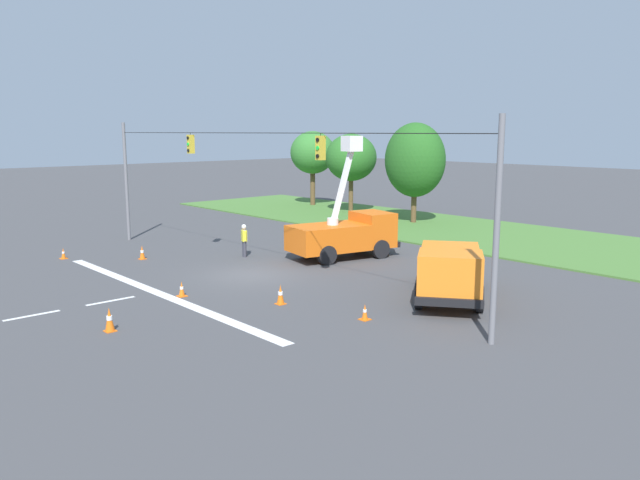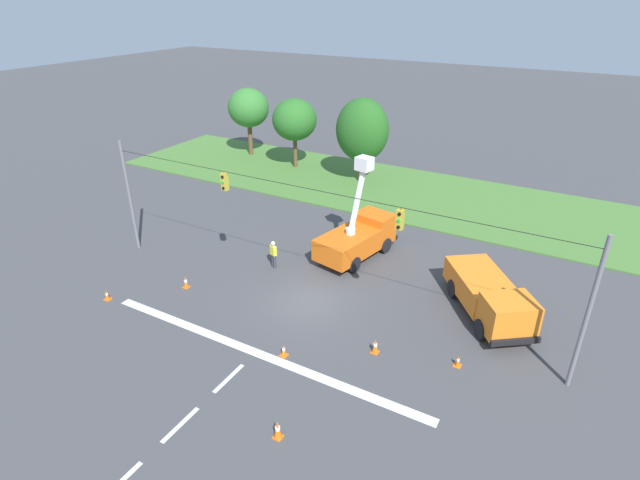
% 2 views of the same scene
% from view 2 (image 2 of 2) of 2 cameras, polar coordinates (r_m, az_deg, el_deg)
% --- Properties ---
extents(ground_plane, '(200.00, 200.00, 0.00)m').
position_cam_2_polar(ground_plane, '(27.45, -1.34, -7.07)').
color(ground_plane, '#424244').
extents(grass_verge, '(56.00, 12.00, 0.10)m').
position_cam_2_polar(grass_verge, '(42.19, 11.23, 5.07)').
color(grass_verge, '#477533').
rests_on(grass_verge, ground).
extents(lane_markings, '(17.60, 15.25, 0.01)m').
position_cam_2_polar(lane_markings, '(23.34, -9.57, -14.56)').
color(lane_markings, silver).
rests_on(lane_markings, ground).
extents(signal_gantry, '(26.20, 0.33, 7.20)m').
position_cam_2_polar(signal_gantry, '(25.35, -1.51, 0.96)').
color(signal_gantry, slate).
rests_on(signal_gantry, ground).
extents(tree_far_west, '(4.11, 3.91, 6.70)m').
position_cam_2_polar(tree_far_west, '(51.38, -8.19, 14.70)').
color(tree_far_west, brown).
rests_on(tree_far_west, ground).
extents(tree_west, '(4.06, 4.20, 6.49)m').
position_cam_2_polar(tree_west, '(47.03, -2.93, 13.56)').
color(tree_west, brown).
rests_on(tree_west, ground).
extents(tree_centre, '(4.59, 4.02, 7.31)m').
position_cam_2_polar(tree_centre, '(43.27, 4.85, 12.40)').
color(tree_centre, brown).
rests_on(tree_centre, ground).
extents(utility_truck_bucket_lift, '(3.55, 6.19, 6.44)m').
position_cam_2_polar(utility_truck_bucket_lift, '(31.44, 4.34, 0.44)').
color(utility_truck_bucket_lift, orange).
rests_on(utility_truck_bucket_lift, ground).
extents(utility_truck_support_near, '(5.83, 6.70, 2.26)m').
position_cam_2_polar(utility_truck_support_near, '(27.16, 18.81, -6.09)').
color(utility_truck_support_near, orange).
rests_on(utility_truck_support_near, ground).
extents(road_worker, '(0.61, 0.37, 1.77)m').
position_cam_2_polar(road_worker, '(30.32, -5.34, -1.46)').
color(road_worker, '#383842').
rests_on(road_worker, ground).
extents(traffic_cone_foreground_left, '(0.36, 0.36, 0.77)m').
position_cam_2_polar(traffic_cone_foreground_left, '(23.92, 6.33, -11.93)').
color(traffic_cone_foreground_left, orange).
rests_on(traffic_cone_foreground_left, ground).
extents(traffic_cone_foreground_right, '(0.36, 0.36, 0.63)m').
position_cam_2_polar(traffic_cone_foreground_right, '(23.72, -4.18, -12.46)').
color(traffic_cone_foreground_right, orange).
rests_on(traffic_cone_foreground_right, ground).
extents(traffic_cone_mid_left, '(0.36, 0.36, 0.59)m').
position_cam_2_polar(traffic_cone_mid_left, '(23.96, 15.49, -13.19)').
color(traffic_cone_mid_left, orange).
rests_on(traffic_cone_mid_left, ground).
extents(traffic_cone_mid_right, '(0.36, 0.36, 0.73)m').
position_cam_2_polar(traffic_cone_mid_right, '(29.50, -15.10, -4.65)').
color(traffic_cone_mid_right, orange).
rests_on(traffic_cone_mid_right, ground).
extents(traffic_cone_lane_edge_a, '(0.36, 0.36, 0.59)m').
position_cam_2_polar(traffic_cone_lane_edge_a, '(29.86, -23.17, -5.81)').
color(traffic_cone_lane_edge_a, orange).
rests_on(traffic_cone_lane_edge_a, ground).
extents(traffic_cone_lane_edge_b, '(0.36, 0.36, 0.83)m').
position_cam_2_polar(traffic_cone_lane_edge_b, '(20.19, -4.87, -20.76)').
color(traffic_cone_lane_edge_b, orange).
rests_on(traffic_cone_lane_edge_b, ground).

